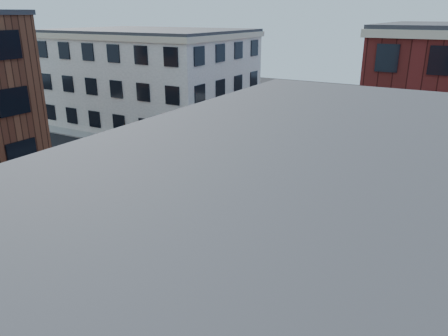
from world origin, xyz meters
TOP-DOWN VIEW (x-y plane):
  - ground at (0.00, 0.00)m, footprint 120.00×120.00m
  - sidewalk_nw at (-21.00, 21.00)m, footprint 30.00×30.00m
  - building_nw at (-19.00, 16.00)m, footprint 22.00×16.00m
  - tree_near at (7.56, 9.98)m, footprint 2.69×2.69m
  - tree_far at (7.56, 15.98)m, footprint 2.43×2.43m
  - signal_pole at (-6.72, -6.68)m, footprint 1.29×1.24m
  - box_truck at (10.56, -4.97)m, footprint 8.13×2.90m
  - traffic_cone at (-5.70, -5.70)m, footprint 0.46×0.46m

SIDE VIEW (x-z plane):
  - ground at x=0.00m, z-range 0.00..0.00m
  - sidewalk_nw at x=-21.00m, z-range 0.00..0.15m
  - traffic_cone at x=-5.70m, z-range -0.01..0.69m
  - box_truck at x=10.56m, z-range 0.07..3.69m
  - signal_pole at x=-6.72m, z-range 0.56..5.16m
  - tree_far at x=7.56m, z-range 0.84..4.91m
  - tree_near at x=7.56m, z-range 0.91..5.41m
  - building_nw at x=-19.00m, z-range 0.00..11.00m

